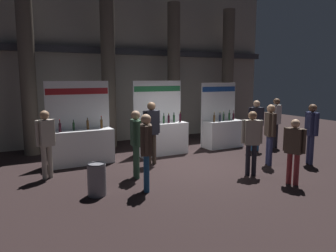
{
  "coord_description": "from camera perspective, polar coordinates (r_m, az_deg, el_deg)",
  "views": [
    {
      "loc": [
        -5.0,
        -7.84,
        2.53
      ],
      "look_at": [
        -0.67,
        0.34,
        1.16
      ],
      "focal_mm": 34.86,
      "sensor_mm": 36.0,
      "label": 1
    }
  ],
  "objects": [
    {
      "name": "ground_plane",
      "position": [
        9.64,
        4.5,
        -6.8
      ],
      "size": [
        25.36,
        25.36,
        0.0
      ],
      "primitive_type": "plane",
      "color": "black"
    },
    {
      "name": "hall_colonnade",
      "position": [
        13.27,
        -5.83,
        10.93
      ],
      "size": [
        12.68,
        1.38,
        6.43
      ],
      "color": "gray",
      "rests_on": "ground_plane"
    },
    {
      "name": "exhibitor_booth_0",
      "position": [
        9.96,
        -14.84,
        -2.92
      ],
      "size": [
        1.89,
        0.66,
        2.43
      ],
      "color": "white",
      "rests_on": "ground_plane"
    },
    {
      "name": "exhibitor_booth_1",
      "position": [
        10.86,
        -1.12,
        -1.64
      ],
      "size": [
        1.76,
        0.66,
        2.43
      ],
      "color": "white",
      "rests_on": "ground_plane"
    },
    {
      "name": "exhibitor_booth_2",
      "position": [
        12.11,
        9.52,
        -0.86
      ],
      "size": [
        1.51,
        0.66,
        2.35
      ],
      "color": "white",
      "rests_on": "ground_plane"
    },
    {
      "name": "trash_bin",
      "position": [
        7.29,
        -12.36,
        -9.1
      ],
      "size": [
        0.4,
        0.4,
        0.71
      ],
      "color": "slate",
      "rests_on": "ground_plane"
    },
    {
      "name": "visitor_0",
      "position": [
        12.39,
        18.34,
        1.27
      ],
      "size": [
        0.51,
        0.3,
        1.8
      ],
      "rotation": [
        0.0,
        0.0,
        3.38
      ],
      "color": "#23232D",
      "rests_on": "ground_plane"
    },
    {
      "name": "visitor_1",
      "position": [
        9.86,
        17.42,
        -0.52
      ],
      "size": [
        0.36,
        0.51,
        1.77
      ],
      "rotation": [
        0.0,
        0.0,
        1.12
      ],
      "color": "navy",
      "rests_on": "ground_plane"
    },
    {
      "name": "visitor_2",
      "position": [
        9.48,
        -2.9,
        -0.24
      ],
      "size": [
        0.52,
        0.25,
        1.84
      ],
      "rotation": [
        0.0,
        0.0,
        3.07
      ],
      "color": "#47382D",
      "rests_on": "ground_plane"
    },
    {
      "name": "visitor_3",
      "position": [
        8.25,
        21.19,
        -3.31
      ],
      "size": [
        0.34,
        0.52,
        1.57
      ],
      "rotation": [
        0.0,
        0.0,
        1.88
      ],
      "color": "maroon",
      "rests_on": "ground_plane"
    },
    {
      "name": "visitor_4",
      "position": [
        11.65,
        15.13,
        0.9
      ],
      "size": [
        0.51,
        0.38,
        1.76
      ],
      "rotation": [
        0.0,
        0.0,
        5.85
      ],
      "color": "navy",
      "rests_on": "ground_plane"
    },
    {
      "name": "visitor_5",
      "position": [
        8.69,
        -20.59,
        -2.02
      ],
      "size": [
        0.49,
        0.36,
        1.73
      ],
      "rotation": [
        0.0,
        0.0,
        0.37
      ],
      "color": "#ADA393",
      "rests_on": "ground_plane"
    },
    {
      "name": "visitor_6",
      "position": [
        10.4,
        23.79,
        -0.39
      ],
      "size": [
        0.36,
        0.47,
        1.78
      ],
      "rotation": [
        0.0,
        0.0,
        1.17
      ],
      "color": "navy",
      "rests_on": "ground_plane"
    },
    {
      "name": "visitor_7",
      "position": [
        7.24,
        -3.84,
        -3.38
      ],
      "size": [
        0.37,
        0.52,
        1.75
      ],
      "rotation": [
        0.0,
        0.0,
        4.33
      ],
      "color": "navy",
      "rests_on": "ground_plane"
    },
    {
      "name": "visitor_8",
      "position": [
        8.7,
        14.45,
        -1.99
      ],
      "size": [
        0.48,
        0.38,
        1.68
      ],
      "rotation": [
        0.0,
        0.0,
        5.76
      ],
      "color": "#23232D",
      "rests_on": "ground_plane"
    },
    {
      "name": "visitor_9",
      "position": [
        8.24,
        -5.63,
        -2.11
      ],
      "size": [
        0.28,
        0.58,
        1.72
      ],
      "rotation": [
        0.0,
        0.0,
        1.39
      ],
      "color": "#33563D",
      "rests_on": "ground_plane"
    }
  ]
}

